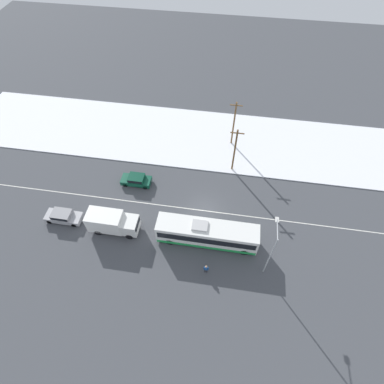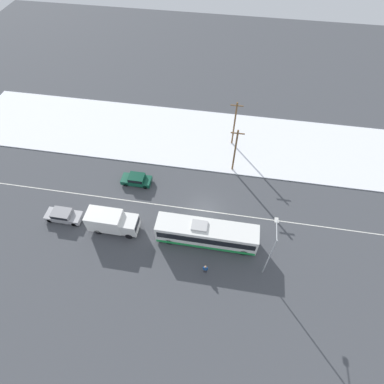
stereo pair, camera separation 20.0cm
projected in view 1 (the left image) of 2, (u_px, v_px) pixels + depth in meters
ground_plane at (204, 211)px, 39.03m from camera, size 120.00×120.00×0.00m
snow_lot at (215, 140)px, 47.23m from camera, size 80.00×13.47×0.12m
lane_marking_center at (204, 211)px, 39.03m from camera, size 60.00×0.12×0.00m
city_bus at (207, 233)px, 35.12m from camera, size 11.86×2.57×3.30m
box_truck at (112, 222)px, 36.09m from camera, size 6.14×2.30×2.92m
sedan_car at (136, 180)px, 41.24m from camera, size 4.10×1.80×1.43m
parked_car_near_truck at (63, 216)px, 37.57m from camera, size 4.56×1.80×1.47m
pedestrian_at_stop at (206, 269)px, 33.14m from camera, size 0.57×0.25×1.59m
streetlamp at (272, 248)px, 30.52m from camera, size 0.36×2.72×7.48m
utility_pole_roadside at (235, 150)px, 40.40m from camera, size 1.80×0.24×7.37m
utility_pole_snowlot at (234, 123)px, 43.65m from camera, size 1.80×0.24×7.56m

